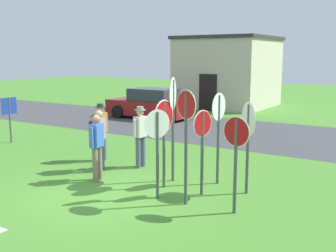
{
  "coord_description": "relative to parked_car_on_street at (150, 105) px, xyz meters",
  "views": [
    {
      "loc": [
        6.22,
        -6.77,
        3.14
      ],
      "look_at": [
        0.43,
        2.28,
        1.3
      ],
      "focal_mm": 44.11,
      "sensor_mm": 36.0,
      "label": 1
    }
  ],
  "objects": [
    {
      "name": "stop_sign_rear_right",
      "position": [
        7.67,
        -8.05,
        0.83
      ],
      "size": [
        0.07,
        0.67,
        2.26
      ],
      "color": "#474C4C",
      "rests_on": "ground"
    },
    {
      "name": "stop_sign_leaning_left",
      "position": [
        7.74,
        -9.73,
        0.94
      ],
      "size": [
        0.58,
        0.24,
        2.45
      ],
      "color": "#474C4C",
      "rests_on": "ground"
    },
    {
      "name": "street_asphalt",
      "position": [
        5.75,
        -1.17,
        -0.68
      ],
      "size": [
        60.0,
        6.4,
        0.01
      ],
      "primitive_type": "cube",
      "color": "#424247",
      "rests_on": "ground"
    },
    {
      "name": "info_panel_leftmost",
      "position": [
        -0.83,
        -7.68,
        0.45
      ],
      "size": [
        0.07,
        0.6,
        1.65
      ],
      "color": "#4C4C51",
      "rests_on": "ground"
    },
    {
      "name": "person_in_blue",
      "position": [
        3.72,
        -7.89,
        0.32
      ],
      "size": [
        0.4,
        0.57,
        1.74
      ],
      "color": "#4C5670",
      "rests_on": "ground"
    },
    {
      "name": "person_on_left",
      "position": [
        4.43,
        -8.76,
        0.29
      ],
      "size": [
        0.41,
        0.56,
        1.69
      ],
      "color": "#4C5670",
      "rests_on": "ground"
    },
    {
      "name": "stop_sign_rear_left",
      "position": [
        7.74,
        -9.01,
        0.61
      ],
      "size": [
        0.14,
        0.6,
        1.95
      ],
      "color": "#474C4C",
      "rests_on": "ground"
    },
    {
      "name": "stop_sign_low_front",
      "position": [
        8.57,
        -8.36,
        0.76
      ],
      "size": [
        0.54,
        0.56,
        2.13
      ],
      "color": "#474C4C",
      "rests_on": "ground"
    },
    {
      "name": "person_in_dark_shirt",
      "position": [
        5.01,
        -9.47,
        0.26
      ],
      "size": [
        0.29,
        0.56,
        1.69
      ],
      "color": "#7A6B56",
      "rests_on": "ground"
    },
    {
      "name": "parked_car_on_street",
      "position": [
        0.0,
        0.0,
        0.0
      ],
      "size": [
        4.31,
        2.05,
        1.51
      ],
      "color": "maroon",
      "rests_on": "ground"
    },
    {
      "name": "building_background",
      "position": [
        1.17,
        6.79,
        1.46
      ],
      "size": [
        5.31,
        5.61,
        4.29
      ],
      "color": "beige",
      "rests_on": "ground"
    },
    {
      "name": "stop_sign_center_cluster",
      "position": [
        6.62,
        -8.46,
        1.13
      ],
      "size": [
        0.32,
        0.79,
        2.63
      ],
      "color": "#474C4C",
      "rests_on": "ground"
    },
    {
      "name": "stop_sign_tallest",
      "position": [
        8.82,
        -9.64,
        0.62
      ],
      "size": [
        0.6,
        0.13,
        1.97
      ],
      "color": "#474C4C",
      "rests_on": "ground"
    },
    {
      "name": "ground_plane",
      "position": [
        5.75,
        -10.26,
        -0.69
      ],
      "size": [
        80.0,
        80.0,
        0.0
      ],
      "primitive_type": "plane",
      "color": "#47842D"
    },
    {
      "name": "stop_sign_leaning_right",
      "position": [
        7.02,
        -9.74,
        0.64
      ],
      "size": [
        0.27,
        0.59,
        1.99
      ],
      "color": "#474C4C",
      "rests_on": "ground"
    },
    {
      "name": "person_with_sunhat",
      "position": [
        5.16,
        -7.84,
        0.3
      ],
      "size": [
        0.31,
        0.57,
        1.74
      ],
      "color": "#4C5670",
      "rests_on": "ground"
    },
    {
      "name": "stop_sign_nearest",
      "position": [
        6.72,
        -9.02,
        0.77
      ],
      "size": [
        0.07,
        0.8,
        2.13
      ],
      "color": "#474C4C",
      "rests_on": "ground"
    }
  ]
}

